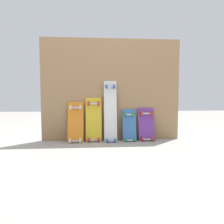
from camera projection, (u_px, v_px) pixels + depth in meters
name	position (u px, v px, depth m)	size (l,w,h in m)	color
ground_plane	(112.00, 141.00, 3.30)	(12.00, 12.00, 0.00)	#9E9991
plywood_wall_panel	(111.00, 90.00, 3.31)	(2.08, 0.04, 1.52)	#99724C
skateboard_orange	(76.00, 124.00, 3.18)	(0.23, 0.24, 0.65)	orange
skateboard_yellow	(94.00, 122.00, 3.23)	(0.24, 0.18, 0.71)	gold
skateboard_white	(110.00, 113.00, 3.22)	(0.19, 0.23, 0.96)	silver
skateboard_blue	(129.00, 127.00, 3.27)	(0.20, 0.20, 0.55)	#386BAD
skateboard_purple	(146.00, 126.00, 3.30)	(0.24, 0.19, 0.55)	#6B338C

